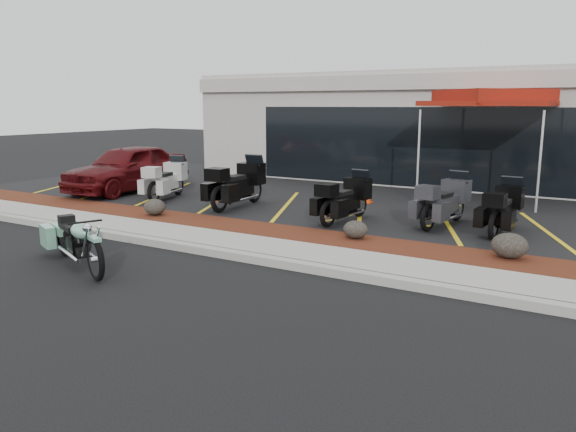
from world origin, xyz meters
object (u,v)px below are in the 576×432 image
Objects in this scene: parked_car at (127,168)px; popup_canopy at (492,100)px; traffic_cone at (366,195)px; hero_cruiser at (95,253)px; touring_white at (178,175)px.

parked_car is 1.06× the size of popup_canopy.
popup_canopy is at bearing 21.71° from parked_car.
traffic_cone is at bearing 12.97° from parked_car.
hero_cruiser is at bearing -97.96° from traffic_cone.
hero_cruiser is at bearing -48.43° from parked_car.
popup_canopy reaches higher than traffic_cone.
traffic_cone is at bearing 105.59° from hero_cruiser.
hero_cruiser is 6.23× the size of traffic_cone.
popup_canopy is (10.15, 4.32, 2.11)m from parked_car.
touring_white is at bearing 5.45° from parked_car.
touring_white is at bearing 145.58° from hero_cruiser.
touring_white is 0.51× the size of popup_canopy.
hero_cruiser is at bearing -124.64° from popup_canopy.
parked_car is 7.65m from traffic_cone.
parked_car reaches higher than touring_white.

